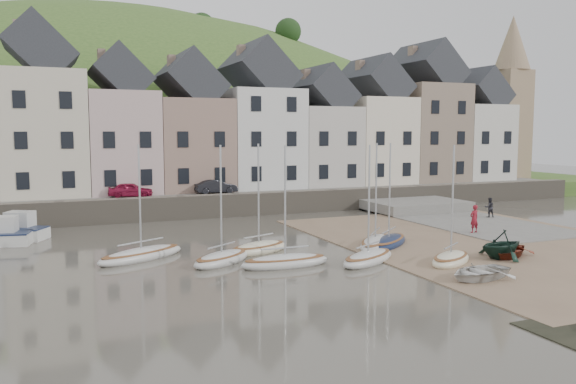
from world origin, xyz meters
name	(u,v)px	position (x,y,z in m)	size (l,w,h in m)	color
ground	(331,258)	(0.00, 0.00, 0.00)	(160.00, 160.00, 0.00)	#454136
quay_land	(191,189)	(0.00, 32.00, 0.75)	(90.00, 30.00, 1.50)	#3B5B24
quay_street	(223,193)	(0.00, 20.50, 1.55)	(70.00, 7.00, 0.10)	slate
seawall	(235,205)	(0.00, 17.00, 0.90)	(70.00, 1.20, 1.80)	slate
beach	(493,243)	(11.00, 0.00, 0.03)	(18.00, 26.00, 0.06)	#7B624B
slipway	(460,220)	(15.00, 8.00, 0.06)	(8.00, 18.00, 0.12)	slate
hillside	(116,299)	(-5.00, 60.00, -17.99)	(134.40, 84.00, 84.00)	#3B5B24
townhouse_terrace	(230,125)	(1.76, 24.00, 7.32)	(61.05, 8.00, 13.93)	silver
church_spire	(511,92)	(34.55, 24.00, 11.06)	(4.00, 4.00, 18.00)	#997F60
sailboat_0	(141,254)	(-9.42, 3.74, 0.26)	(5.43, 3.92, 6.32)	silver
sailboat_1	(222,258)	(-5.75, 1.12, 0.27)	(4.14, 3.52, 6.32)	silver
sailboat_2	(259,248)	(-3.05, 2.94, 0.27)	(4.23, 2.89, 6.32)	beige
sailboat_3	(285,261)	(-2.98, -0.76, 0.26)	(4.70, 1.56, 6.32)	silver
sailboat_4	(368,258)	(1.32, -1.64, 0.26)	(4.51, 3.51, 6.32)	silver
sailboat_5	(389,242)	(4.69, 1.71, 0.26)	(4.60, 4.25, 6.32)	#142040
sailboat_6	(375,243)	(3.78, 1.74, 0.26)	(4.39, 4.67, 6.32)	silver
sailboat_7	(451,259)	(5.08, -3.54, 0.27)	(3.83, 3.22, 6.32)	beige
motorboat_2	(12,230)	(-16.01, 12.82, 0.58)	(4.76, 3.58, 1.70)	silver
rowboat_white	(479,272)	(4.12, -6.75, 0.40)	(2.37, 3.32, 0.69)	silver
rowboat_green	(501,244)	(8.24, -3.68, 0.82)	(2.51, 2.90, 1.53)	#142D23
rowboat_red	(508,250)	(8.88, -3.51, 0.39)	(2.29, 3.21, 0.66)	maroon
person_red	(474,219)	(12.00, 2.90, 1.04)	(0.67, 0.44, 1.85)	maroon
person_dark	(489,207)	(17.76, 7.97, 0.89)	(0.74, 0.58, 1.53)	#232228
car_left	(131,190)	(-7.78, 19.50, 2.18)	(1.36, 3.39, 1.16)	maroon
car_right	(216,187)	(-0.85, 19.50, 2.17)	(1.21, 3.48, 1.15)	black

